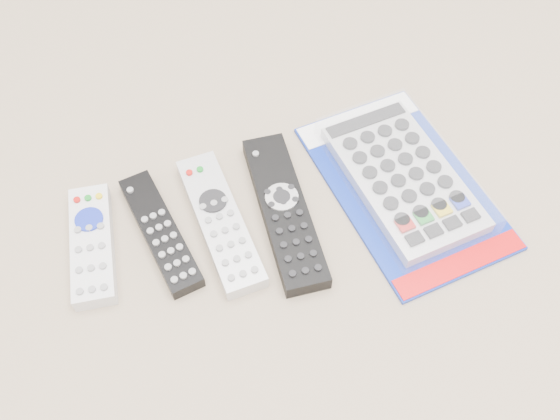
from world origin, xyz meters
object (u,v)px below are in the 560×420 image
object	(u,v)px
remote_large_black	(284,211)
jumbo_remote_packaged	(403,177)
remote_slim_black	(161,232)
remote_silver_dvd	(220,222)
remote_small_grey	(92,245)

from	to	relation	value
remote_large_black	jumbo_remote_packaged	distance (m)	0.17
remote_slim_black	remote_silver_dvd	bearing A→B (deg)	-16.81
remote_small_grey	remote_slim_black	xyz separation A→B (m)	(0.09, -0.01, -0.00)
remote_silver_dvd	jumbo_remote_packaged	world-z (taller)	jumbo_remote_packaged
remote_slim_black	remote_large_black	xyz separation A→B (m)	(0.16, -0.03, 0.00)
remote_slim_black	remote_silver_dvd	distance (m)	0.08
remote_small_grey	remote_slim_black	world-z (taller)	remote_small_grey
remote_slim_black	jumbo_remote_packaged	distance (m)	0.33
remote_silver_dvd	remote_slim_black	bearing A→B (deg)	169.55
remote_silver_dvd	jumbo_remote_packaged	xyz separation A→B (m)	(0.25, -0.02, 0.01)
remote_slim_black	remote_silver_dvd	size ratio (longest dim) A/B	0.90
remote_small_grey	remote_large_black	size ratio (longest dim) A/B	0.72
remote_small_grey	remote_silver_dvd	world-z (taller)	remote_small_grey
remote_silver_dvd	remote_small_grey	bearing A→B (deg)	170.53
remote_slim_black	jumbo_remote_packaged	bearing A→B (deg)	-13.51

